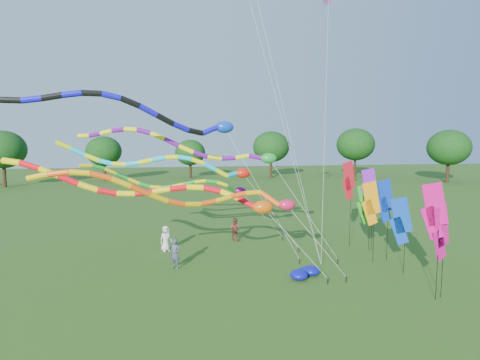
{
  "coord_description": "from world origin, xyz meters",
  "views": [
    {
      "loc": [
        -4.93,
        -15.63,
        6.98
      ],
      "look_at": [
        -1.75,
        4.53,
        4.8
      ],
      "focal_mm": 30.0,
      "sensor_mm": 36.0,
      "label": 1
    }
  ],
  "objects": [
    {
      "name": "banner_pole_blue_a",
      "position": [
        6.26,
        2.87,
        2.74
      ],
      "size": [
        1.13,
        0.43,
        4.0
      ],
      "rotation": [
        0.0,
        0.0,
        -0.31
      ],
      "color": "black",
      "rests_on": "ground"
    },
    {
      "name": "tube_kite_purple",
      "position": [
        -3.87,
        6.67,
        6.41
      ],
      "size": [
        14.08,
        3.96,
        8.11
      ],
      "rotation": [
        0.0,
        0.0,
        -0.25
      ],
      "color": "black",
      "rests_on": "ground"
    },
    {
      "name": "banner_pole_magenta_a",
      "position": [
        5.8,
        -0.4,
        3.86
      ],
      "size": [
        1.12,
        0.48,
        5.12
      ],
      "rotation": [
        0.0,
        0.0,
        -0.35
      ],
      "color": "black",
      "rests_on": "ground"
    },
    {
      "name": "blue_nylon_heap",
      "position": [
        1.18,
        3.22,
        0.22
      ],
      "size": [
        1.4,
        1.7,
        0.49
      ],
      "color": "#0B1099",
      "rests_on": "ground"
    },
    {
      "name": "banner_pole_green",
      "position": [
        6.5,
        7.17,
        2.89
      ],
      "size": [
        1.1,
        0.53,
        4.15
      ],
      "rotation": [
        0.0,
        0.0,
        -0.4
      ],
      "color": "black",
      "rests_on": "ground"
    },
    {
      "name": "tube_kite_red",
      "position": [
        -5.25,
        3.25,
        4.43
      ],
      "size": [
        14.57,
        2.03,
        6.61
      ],
      "rotation": [
        0.0,
        0.0,
        -0.17
      ],
      "color": "black",
      "rests_on": "ground"
    },
    {
      "name": "tree_ring",
      "position": [
        0.19,
        -3.27,
        5.57
      ],
      "size": [
        116.45,
        117.0,
        9.47
      ],
      "color": "#382314",
      "rests_on": "ground"
    },
    {
      "name": "banner_pole_violet",
      "position": [
        6.68,
        7.14,
        3.86
      ],
      "size": [
        1.16,
        0.11,
        5.13
      ],
      "rotation": [
        0.0,
        0.0,
        -0.02
      ],
      "color": "black",
      "rests_on": "ground"
    },
    {
      "name": "person_c",
      "position": [
        -1.11,
        10.76,
        0.77
      ],
      "size": [
        0.94,
        0.95,
        1.55
      ],
      "primitive_type": "imported",
      "rotation": [
        0.0,
        0.0,
        2.34
      ],
      "color": "brown",
      "rests_on": "ground"
    },
    {
      "name": "person_a",
      "position": [
        -5.69,
        8.91,
        0.78
      ],
      "size": [
        0.91,
        0.81,
        1.56
      ],
      "primitive_type": "imported",
      "rotation": [
        0.0,
        0.0,
        0.51
      ],
      "color": "silver",
      "rests_on": "ground"
    },
    {
      "name": "tube_kite_green",
      "position": [
        -4.43,
        9.27,
        4.12
      ],
      "size": [
        12.3,
        1.98,
        6.02
      ],
      "rotation": [
        0.0,
        0.0,
        0.15
      ],
      "color": "black",
      "rests_on": "ground"
    },
    {
      "name": "ground",
      "position": [
        0.0,
        0.0,
        0.0
      ],
      "size": [
        160.0,
        160.0,
        0.0
      ],
      "primitive_type": "plane",
      "color": "#245316",
      "rests_on": "ground"
    },
    {
      "name": "tube_kite_orange",
      "position": [
        -3.88,
        0.88,
        4.58
      ],
      "size": [
        13.06,
        2.57,
        6.37
      ],
      "rotation": [
        0.0,
        0.0,
        0.16
      ],
      "color": "black",
      "rests_on": "ground"
    },
    {
      "name": "banner_pole_magenta_b",
      "position": [
        6.19,
        -0.38,
        2.92
      ],
      "size": [
        1.1,
        0.54,
        4.18
      ],
      "rotation": [
        0.0,
        0.0,
        0.41
      ],
      "color": "black",
      "rests_on": "ground"
    },
    {
      "name": "tube_kite_blue",
      "position": [
        -6.48,
        2.96,
        8.02
      ],
      "size": [
        14.9,
        3.39,
        9.54
      ],
      "rotation": [
        0.0,
        0.0,
        0.25
      ],
      "color": "black",
      "rests_on": "ground"
    },
    {
      "name": "banner_pole_orange",
      "position": [
        5.57,
        4.74,
        3.36
      ],
      "size": [
        1.16,
        0.12,
        4.62
      ],
      "rotation": [
        0.0,
        0.0,
        0.03
      ],
      "color": "black",
      "rests_on": "ground"
    },
    {
      "name": "banner_pole_red",
      "position": [
        5.71,
        8.0,
        4.26
      ],
      "size": [
        1.09,
        0.54,
        5.53
      ],
      "rotation": [
        0.0,
        0.0,
        0.41
      ],
      "color": "black",
      "rests_on": "ground"
    },
    {
      "name": "person_b",
      "position": [
        -5.11,
        5.4,
        0.82
      ],
      "size": [
        0.72,
        0.65,
        1.64
      ],
      "primitive_type": "imported",
      "rotation": [
        0.0,
        0.0,
        -0.54
      ],
      "color": "#3D4655",
      "rests_on": "ground"
    },
    {
      "name": "banner_pole_blue_b",
      "position": [
        6.55,
        4.99,
        3.44
      ],
      "size": [
        1.16,
        0.26,
        4.7
      ],
      "rotation": [
        0.0,
        0.0,
        0.16
      ],
      "color": "black",
      "rests_on": "ground"
    },
    {
      "name": "tube_kite_cyan",
      "position": [
        -4.72,
        6.38,
        5.47
      ],
      "size": [
        13.09,
        1.54,
        7.27
      ],
      "rotation": [
        0.0,
        0.0,
        0.13
      ],
      "color": "black",
      "rests_on": "ground"
    }
  ]
}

